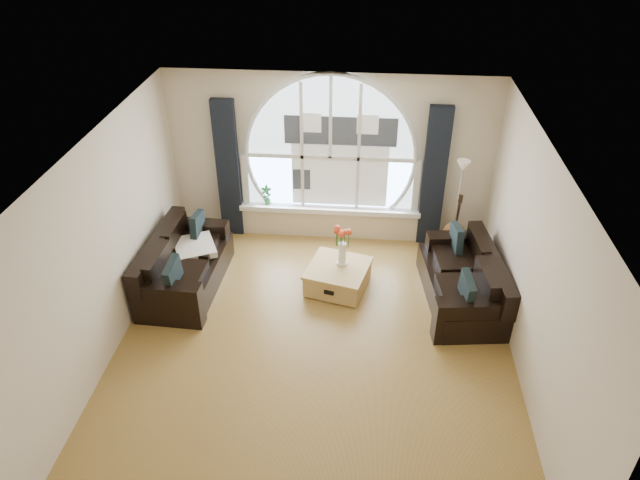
% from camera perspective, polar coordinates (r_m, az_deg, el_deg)
% --- Properties ---
extents(ground, '(5.00, 5.50, 0.01)m').
position_cam_1_polar(ground, '(7.52, -0.61, -10.50)').
color(ground, brown).
rests_on(ground, ground).
extents(ceiling, '(5.00, 5.50, 0.01)m').
position_cam_1_polar(ceiling, '(5.98, -0.76, 8.59)').
color(ceiling, silver).
rests_on(ceiling, ground).
extents(wall_back, '(5.00, 0.01, 2.70)m').
position_cam_1_polar(wall_back, '(9.04, 1.03, 8.00)').
color(wall_back, beige).
rests_on(wall_back, ground).
extents(wall_front, '(5.00, 0.01, 2.70)m').
position_cam_1_polar(wall_front, '(4.70, -4.18, -21.63)').
color(wall_front, beige).
rests_on(wall_front, ground).
extents(wall_left, '(0.01, 5.50, 2.70)m').
position_cam_1_polar(wall_left, '(7.30, -20.60, -0.93)').
color(wall_left, beige).
rests_on(wall_left, ground).
extents(wall_right, '(0.01, 5.50, 2.70)m').
position_cam_1_polar(wall_right, '(6.91, 20.44, -2.96)').
color(wall_right, beige).
rests_on(wall_right, ground).
extents(attic_slope, '(0.92, 5.50, 0.72)m').
position_cam_1_polar(attic_slope, '(6.33, 19.56, 4.49)').
color(attic_slope, silver).
rests_on(attic_slope, ground).
extents(arched_window, '(2.60, 0.06, 2.15)m').
position_cam_1_polar(arched_window, '(8.90, 1.04, 9.52)').
color(arched_window, silver).
rests_on(arched_window, wall_back).
extents(window_sill, '(2.90, 0.22, 0.08)m').
position_cam_1_polar(window_sill, '(9.34, 0.94, 3.06)').
color(window_sill, white).
rests_on(window_sill, wall_back).
extents(window_frame, '(2.76, 0.08, 2.15)m').
position_cam_1_polar(window_frame, '(8.87, 1.02, 9.44)').
color(window_frame, white).
rests_on(window_frame, wall_back).
extents(neighbor_house, '(1.70, 0.02, 1.50)m').
position_cam_1_polar(neighbor_house, '(8.93, 1.99, 8.71)').
color(neighbor_house, silver).
rests_on(neighbor_house, wall_back).
extents(curtain_left, '(0.35, 0.12, 2.30)m').
position_cam_1_polar(curtain_left, '(9.25, -9.03, 6.83)').
color(curtain_left, black).
rests_on(curtain_left, ground).
extents(curtain_right, '(0.35, 0.12, 2.30)m').
position_cam_1_polar(curtain_right, '(9.06, 11.16, 6.01)').
color(curtain_right, black).
rests_on(curtain_right, ground).
extents(sofa_left, '(0.99, 1.86, 0.81)m').
position_cam_1_polar(sofa_left, '(8.47, -13.16, -2.28)').
color(sofa_left, black).
rests_on(sofa_left, ground).
extents(sofa_right, '(1.11, 1.89, 0.80)m').
position_cam_1_polar(sofa_right, '(8.21, 13.86, -3.64)').
color(sofa_right, black).
rests_on(sofa_right, ground).
extents(coffee_chest, '(1.01, 1.01, 0.41)m').
position_cam_1_polar(coffee_chest, '(8.34, 1.78, -3.56)').
color(coffee_chest, '#AF8647').
rests_on(coffee_chest, ground).
extents(throw_blanket, '(0.74, 0.74, 0.10)m').
position_cam_1_polar(throw_blanket, '(8.61, -12.24, -0.71)').
color(throw_blanket, silver).
rests_on(throw_blanket, sofa_left).
extents(vase_flowers, '(0.24, 0.24, 0.70)m').
position_cam_1_polar(vase_flowers, '(8.09, 2.24, -0.10)').
color(vase_flowers, white).
rests_on(vase_flowers, coffee_chest).
extents(floor_lamp, '(0.24, 0.24, 1.60)m').
position_cam_1_polar(floor_lamp, '(9.00, 13.33, 2.99)').
color(floor_lamp, '#B2B2B2').
rests_on(floor_lamp, ground).
extents(guitar, '(0.42, 0.35, 1.06)m').
position_cam_1_polar(guitar, '(9.20, 13.23, 1.76)').
color(guitar, brown).
rests_on(guitar, ground).
extents(potted_plant, '(0.19, 0.14, 0.33)m').
position_cam_1_polar(potted_plant, '(9.35, -5.29, 4.41)').
color(potted_plant, '#1E6023').
rests_on(potted_plant, window_sill).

